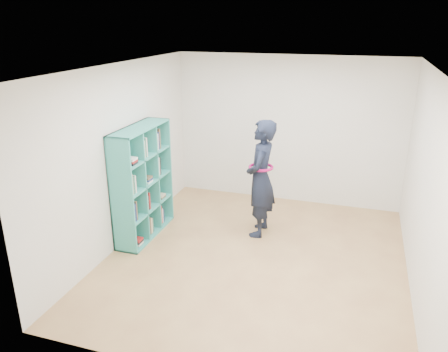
% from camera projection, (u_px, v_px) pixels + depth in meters
% --- Properties ---
extents(floor, '(4.50, 4.50, 0.00)m').
position_uv_depth(floor, '(255.00, 258.00, 6.10)').
color(floor, '#946743').
rests_on(floor, ground).
extents(ceiling, '(4.50, 4.50, 0.00)m').
position_uv_depth(ceiling, '(261.00, 68.00, 5.21)').
color(ceiling, white).
rests_on(ceiling, wall_back).
extents(wall_left, '(0.02, 4.50, 2.60)m').
position_uv_depth(wall_left, '(122.00, 156.00, 6.23)').
color(wall_left, silver).
rests_on(wall_left, floor).
extents(wall_right, '(0.02, 4.50, 2.60)m').
position_uv_depth(wall_right, '(425.00, 188.00, 5.08)').
color(wall_right, silver).
rests_on(wall_right, floor).
extents(wall_back, '(4.00, 0.02, 2.60)m').
position_uv_depth(wall_back, '(288.00, 131.00, 7.67)').
color(wall_back, silver).
rests_on(wall_back, floor).
extents(wall_front, '(4.00, 0.02, 2.60)m').
position_uv_depth(wall_front, '(195.00, 254.00, 3.64)').
color(wall_front, silver).
rests_on(wall_front, floor).
extents(bookshelf, '(0.37, 1.28, 1.70)m').
position_uv_depth(bookshelf, '(141.00, 184.00, 6.53)').
color(bookshelf, teal).
rests_on(bookshelf, floor).
extents(person, '(0.45, 0.67, 1.80)m').
position_uv_depth(person, '(261.00, 179.00, 6.52)').
color(person, black).
rests_on(person, floor).
extents(smartphone, '(0.02, 0.10, 0.13)m').
position_uv_depth(smartphone, '(253.00, 169.00, 6.59)').
color(smartphone, silver).
rests_on(smartphone, person).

